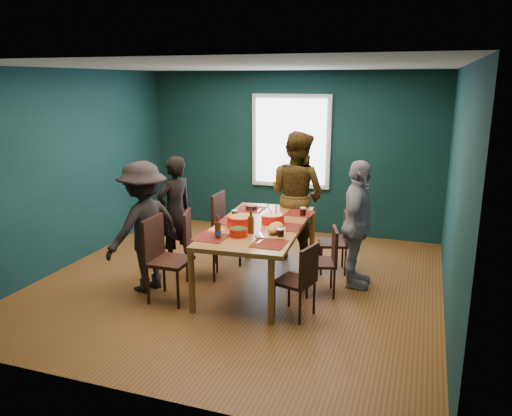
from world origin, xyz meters
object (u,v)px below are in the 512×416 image
(chair_right_mid, at_px, (327,256))
(person_back, at_px, (297,195))
(chair_left_far, at_px, (226,222))
(person_near_left, at_px, (144,227))
(chair_right_near, at_px, (301,276))
(person_far_left, at_px, (175,212))
(dining_table, at_px, (259,230))
(bowl_dumpling, at_px, (273,218))
(chair_left_mid, at_px, (195,239))
(bowl_salad, at_px, (240,221))
(chair_left_near, at_px, (162,252))
(chair_right_far, at_px, (339,238))
(bowl_herbs, at_px, (239,232))
(cutting_board, at_px, (275,229))
(person_right, at_px, (357,225))

(chair_right_mid, relative_size, person_back, 0.45)
(chair_left_far, distance_m, person_near_left, 1.41)
(chair_right_mid, bearing_deg, person_back, 103.47)
(chair_right_near, distance_m, person_far_left, 2.31)
(dining_table, height_order, bowl_dumpling, bowl_dumpling)
(dining_table, height_order, person_back, person_back)
(chair_left_mid, height_order, bowl_salad, bowl_salad)
(chair_right_near, height_order, bowl_dumpling, bowl_dumpling)
(bowl_salad, bearing_deg, chair_left_near, -141.45)
(chair_left_mid, relative_size, bowl_salad, 2.84)
(chair_right_far, distance_m, chair_right_near, 1.51)
(bowl_herbs, relative_size, cutting_board, 0.36)
(chair_right_far, bearing_deg, person_back, 133.30)
(chair_left_far, xyz_separation_m, person_right, (1.90, -0.33, 0.23))
(bowl_salad, bearing_deg, bowl_herbs, -72.33)
(chair_left_far, bearing_deg, person_back, 27.76)
(chair_right_far, relative_size, person_back, 0.45)
(person_back, height_order, bowl_herbs, person_back)
(chair_left_mid, relative_size, person_far_left, 0.58)
(chair_right_near, relative_size, bowl_dumpling, 2.90)
(chair_left_near, relative_size, bowl_herbs, 4.70)
(chair_right_far, height_order, person_near_left, person_near_left)
(chair_left_far, height_order, chair_right_far, chair_left_far)
(chair_left_near, bearing_deg, chair_left_far, 82.06)
(chair_right_near, bearing_deg, person_far_left, 168.81)
(chair_left_mid, height_order, cutting_board, cutting_board)
(chair_left_far, relative_size, bowl_herbs, 4.63)
(chair_left_far, relative_size, person_right, 0.61)
(dining_table, distance_m, bowl_salad, 0.29)
(dining_table, height_order, chair_left_near, chair_left_near)
(cutting_board, bearing_deg, chair_left_far, 121.53)
(dining_table, relative_size, bowl_dumpling, 7.56)
(dining_table, height_order, bowl_salad, bowl_salad)
(chair_right_far, relative_size, chair_right_mid, 0.99)
(bowl_salad, bearing_deg, chair_right_mid, 9.40)
(chair_left_mid, bearing_deg, bowl_dumpling, -10.09)
(person_near_left, bearing_deg, chair_right_near, 107.13)
(chair_left_near, bearing_deg, bowl_dumpling, 38.13)
(person_far_left, relative_size, bowl_dumpling, 5.38)
(dining_table, bearing_deg, chair_left_near, -144.57)
(dining_table, bearing_deg, chair_right_mid, -3.35)
(chair_right_far, xyz_separation_m, chair_right_mid, (-0.01, -0.79, 0.00))
(chair_left_far, xyz_separation_m, bowl_herbs, (0.68, -1.24, 0.28))
(chair_right_near, xyz_separation_m, person_far_left, (-2.06, 1.02, 0.29))
(chair_right_mid, bearing_deg, dining_table, 164.04)
(dining_table, xyz_separation_m, cutting_board, (0.30, -0.30, 0.13))
(chair_right_mid, height_order, bowl_dumpling, bowl_dumpling)
(dining_table, height_order, person_near_left, person_near_left)
(chair_right_far, xyz_separation_m, bowl_herbs, (-0.94, -1.32, 0.37))
(person_near_left, bearing_deg, person_right, 132.38)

